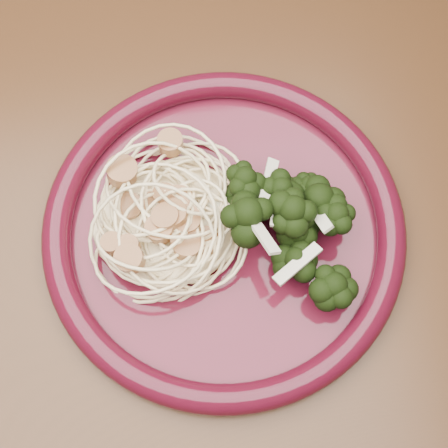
% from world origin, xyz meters
% --- Properties ---
extents(dining_table, '(1.20, 0.80, 0.75)m').
position_xyz_m(dining_table, '(0.00, 0.00, 0.65)').
color(dining_table, '#472814').
rests_on(dining_table, ground).
extents(dinner_plate, '(0.37, 0.37, 0.02)m').
position_xyz_m(dinner_plate, '(0.10, 0.02, 0.76)').
color(dinner_plate, '#460E1B').
rests_on(dinner_plate, dining_table).
extents(spaghetti_pile, '(0.16, 0.14, 0.03)m').
position_xyz_m(spaghetti_pile, '(0.05, 0.03, 0.77)').
color(spaghetti_pile, '#F9E5AF').
rests_on(spaghetti_pile, dinner_plate).
extents(scallop_cluster, '(0.15, 0.15, 0.04)m').
position_xyz_m(scallop_cluster, '(0.05, 0.03, 0.81)').
color(scallop_cluster, '#A26C3D').
rests_on(scallop_cluster, spaghetti_pile).
extents(broccoli_pile, '(0.12, 0.16, 0.05)m').
position_xyz_m(broccoli_pile, '(0.15, 0.00, 0.78)').
color(broccoli_pile, black).
rests_on(broccoli_pile, dinner_plate).
extents(onion_garnish, '(0.08, 0.10, 0.05)m').
position_xyz_m(onion_garnish, '(0.15, 0.00, 0.81)').
color(onion_garnish, beige).
rests_on(onion_garnish, broccoli_pile).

